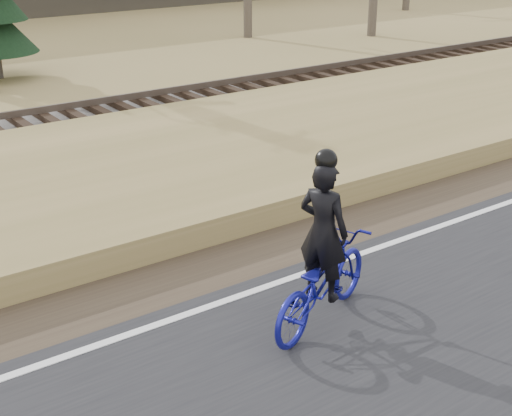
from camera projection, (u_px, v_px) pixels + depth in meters
shoulder at (492, 179)px, 13.57m from camera, size 120.00×1.60×0.04m
embankment at (381, 132)px, 15.75m from camera, size 120.00×5.00×0.44m
ballast at (278, 98)px, 18.62m from camera, size 120.00×3.00×0.45m
railroad at (278, 86)px, 18.50m from camera, size 120.00×2.40×0.29m
cyclist at (322, 270)px, 8.53m from camera, size 2.19×1.41×2.22m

